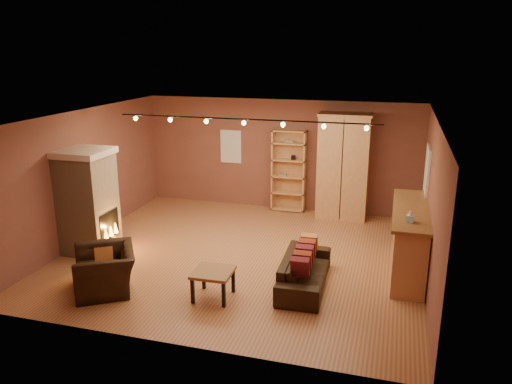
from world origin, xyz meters
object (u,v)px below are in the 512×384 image
(armoire, at_px, (343,166))
(loveseat, at_px, (305,265))
(fireplace, at_px, (88,201))
(coffee_table, at_px, (213,275))
(armchair, at_px, (105,263))
(bookcase, at_px, (289,170))
(bar_counter, at_px, (409,240))

(armoire, height_order, loveseat, armoire)
(fireplace, xyz_separation_m, coffee_table, (3.12, -1.21, -0.65))
(armchair, distance_m, coffee_table, 1.90)
(bookcase, xyz_separation_m, armchair, (-2.08, -5.18, -0.56))
(bookcase, relative_size, loveseat, 1.08)
(loveseat, relative_size, armchair, 1.43)
(bar_counter, bearing_deg, armoire, 119.38)
(bar_counter, xyz_separation_m, loveseat, (-1.74, -1.12, -0.23))
(armchair, bearing_deg, bar_counter, 80.95)
(fireplace, xyz_separation_m, bookcase, (3.32, 3.74, -0.00))
(loveseat, bearing_deg, armchair, 106.10)
(bar_counter, bearing_deg, coffee_table, -147.73)
(armoire, distance_m, coffee_table, 5.06)
(bookcase, xyz_separation_m, armoire, (1.37, -0.22, 0.23))
(armoire, xyz_separation_m, bar_counter, (1.55, -2.76, -0.66))
(loveseat, xyz_separation_m, armchair, (-3.27, -1.09, 0.11))
(armoire, bearing_deg, coffee_table, -108.37)
(bar_counter, bearing_deg, fireplace, -173.00)
(armoire, relative_size, loveseat, 1.34)
(fireplace, xyz_separation_m, armoire, (4.69, 3.52, 0.22))
(fireplace, relative_size, bar_counter, 0.83)
(bookcase, bearing_deg, loveseat, -73.92)
(bookcase, height_order, armchair, bookcase)
(coffee_table, bearing_deg, armchair, -172.79)
(bookcase, height_order, armoire, armoire)
(loveseat, height_order, coffee_table, loveseat)
(bar_counter, relative_size, loveseat, 1.34)
(armchair, bearing_deg, coffee_table, 64.34)
(bookcase, bearing_deg, armchair, -111.90)
(fireplace, height_order, armoire, armoire)
(fireplace, height_order, loveseat, fireplace)
(armchair, height_order, coffee_table, armchair)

